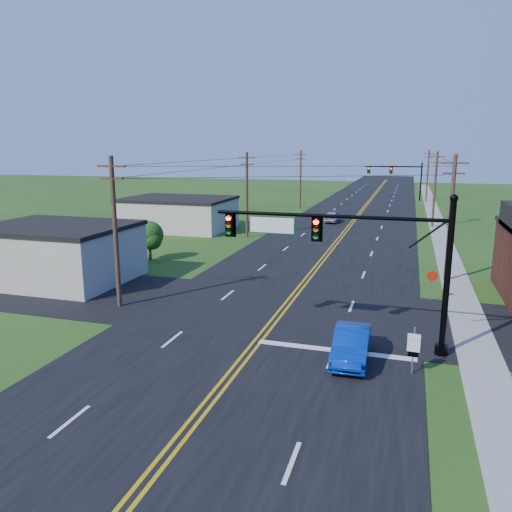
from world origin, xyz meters
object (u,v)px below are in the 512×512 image
(blue_car, at_px, (351,345))
(stop_sign, at_px, (432,279))
(route_sign, at_px, (413,347))
(signal_mast_main, at_px, (348,250))
(signal_mast_far, at_px, (396,175))

(blue_car, xyz_separation_m, stop_sign, (3.77, 10.42, 0.71))
(route_sign, bearing_deg, signal_mast_main, 144.79)
(signal_mast_far, height_order, blue_car, signal_mast_far)
(stop_sign, bearing_deg, signal_mast_main, -114.30)
(stop_sign, bearing_deg, blue_car, -107.77)
(signal_mast_main, distance_m, blue_car, 4.44)
(signal_mast_main, height_order, blue_car, signal_mast_main)
(signal_mast_main, xyz_separation_m, route_sign, (3.16, -2.51, -3.52))
(route_sign, distance_m, stop_sign, 11.19)
(blue_car, relative_size, route_sign, 2.09)
(signal_mast_main, distance_m, stop_sign, 10.18)
(signal_mast_main, distance_m, route_sign, 5.36)
(route_sign, relative_size, stop_sign, 1.06)
(signal_mast_far, distance_m, stop_sign, 63.59)
(signal_mast_far, bearing_deg, route_sign, -87.65)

